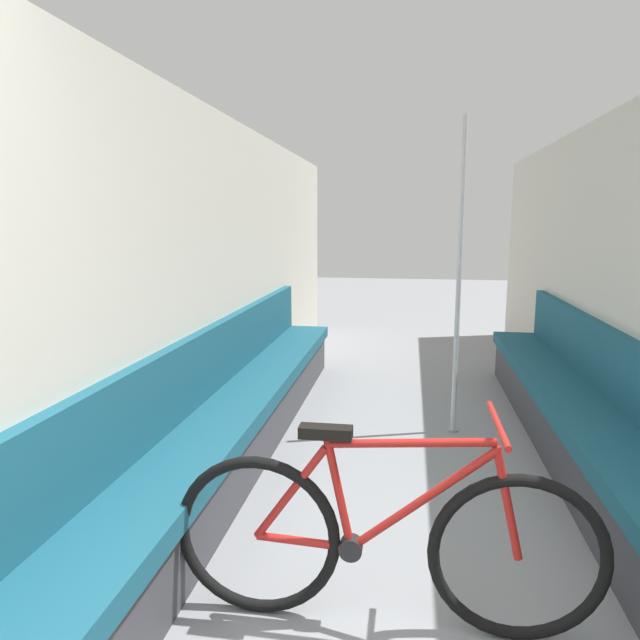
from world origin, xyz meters
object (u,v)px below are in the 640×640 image
bench_seat_row_left (236,416)px  grab_pole_near (459,284)px  bench_seat_row_right (594,436)px  bicycle (383,541)px

bench_seat_row_left → grab_pole_near: 1.81m
bench_seat_row_right → grab_pole_near: 1.33m
grab_pole_near → bench_seat_row_right: bearing=-43.4°
grab_pole_near → bench_seat_row_left: bearing=-153.5°
bench_seat_row_left → bicycle: bearing=-54.5°
bicycle → grab_pole_near: (0.42, 2.16, 0.75)m
bench_seat_row_left → bicycle: (1.03, -1.44, 0.06)m
bench_seat_row_left → grab_pole_near: grab_pole_near is taller
bench_seat_row_left → bench_seat_row_right: 2.21m
bench_seat_row_right → bench_seat_row_left: bearing=180.0°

